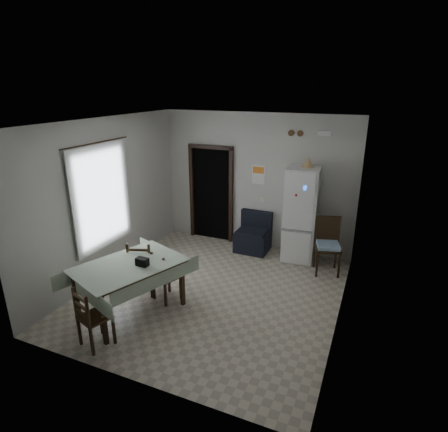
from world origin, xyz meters
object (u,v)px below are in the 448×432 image
navy_seat (253,232)px  dining_chair_far_right (167,276)px  dining_table (131,288)px  fridge (301,215)px  dining_chair_far_left (143,266)px  dining_chair_near_head (95,316)px  corner_chair (328,247)px

navy_seat → dining_chair_far_right: 2.51m
dining_table → dining_chair_far_right: bearing=80.9°
fridge → dining_chair_far_left: (-2.17, -2.37, -0.47)m
dining_chair_far_left → dining_chair_near_head: dining_chair_far_left is taller
fridge → dining_chair_far_left: 3.25m
dining_chair_near_head → dining_chair_far_right: bearing=-82.5°
dining_table → dining_chair_far_left: size_ratio=1.63×
dining_chair_far_right → dining_chair_near_head: dining_chair_near_head is taller
navy_seat → dining_chair_far_right: dining_chair_far_right is taller
dining_table → dining_chair_far_left: dining_chair_far_left is taller
dining_table → fridge: bearing=77.4°
corner_chair → dining_chair_near_head: (-2.59, -3.40, -0.09)m
corner_chair → dining_chair_far_left: bearing=-161.5°
corner_chair → dining_chair_far_left: size_ratio=1.10×
navy_seat → dining_chair_far_left: bearing=-116.2°
dining_table → dining_chair_far_right: dining_chair_far_right is taller
fridge → dining_chair_near_head: bearing=-121.6°
fridge → dining_chair_far_left: size_ratio=1.96×
dining_chair_far_left → navy_seat: bearing=-134.7°
corner_chair → dining_table: size_ratio=0.67×
fridge → dining_table: size_ratio=1.20×
navy_seat → dining_chair_far_left: (-1.17, -2.37, 0.07)m
dining_chair_far_right → dining_table: bearing=80.8°
navy_seat → corner_chair: (1.63, -0.41, 0.12)m
dining_chair_far_right → corner_chair: bearing=-117.7°
dining_table → dining_chair_far_left: bearing=127.9°
navy_seat → dining_chair_near_head: size_ratio=0.92×
dining_chair_far_right → navy_seat: bearing=-84.4°
fridge → dining_chair_far_right: 2.99m
dining_chair_near_head → navy_seat: bearing=-85.1°
navy_seat → dining_table: size_ratio=0.52×
navy_seat → dining_chair_far_right: size_ratio=0.96×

